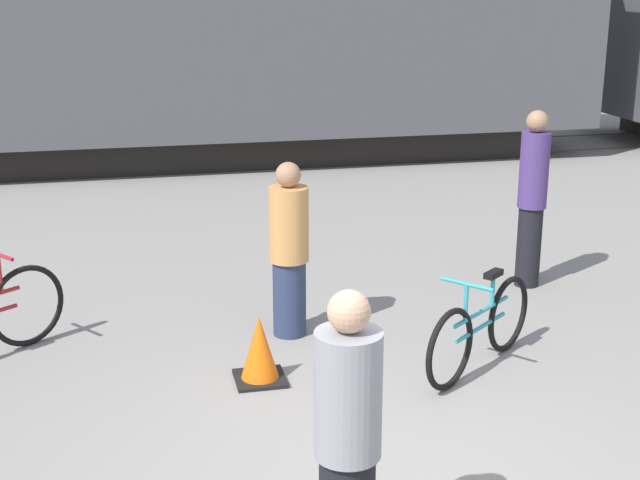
{
  "coord_description": "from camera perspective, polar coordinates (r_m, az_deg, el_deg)",
  "views": [
    {
      "loc": [
        -1.57,
        -4.69,
        3.11
      ],
      "look_at": [
        -0.06,
        1.88,
        1.1
      ],
      "focal_mm": 50.0,
      "sensor_mm": 36.0,
      "label": 1
    }
  ],
  "objects": [
    {
      "name": "rail_near",
      "position": [
        15.17,
        -6.76,
        4.68
      ],
      "size": [
        53.8,
        0.07,
        0.01
      ],
      "primitive_type": "cube",
      "color": "#4C4238",
      "rests_on": "ground_plane"
    },
    {
      "name": "rail_far",
      "position": [
        16.57,
        -7.32,
        5.67
      ],
      "size": [
        53.8,
        0.07,
        0.01
      ],
      "primitive_type": "cube",
      "color": "#4C4238",
      "rests_on": "ground_plane"
    },
    {
      "name": "person_in_grey",
      "position": [
        4.71,
        1.78,
        -12.62
      ],
      "size": [
        0.35,
        0.35,
        1.63
      ],
      "rotation": [
        0.0,
        0.0,
        5.78
      ],
      "color": "black",
      "rests_on": "ground_plane"
    },
    {
      "name": "person_in_tan",
      "position": [
        7.82,
        -2.0,
        -0.69
      ],
      "size": [
        0.35,
        0.35,
        1.58
      ],
      "rotation": [
        0.0,
        0.0,
        3.38
      ],
      "color": "#283351",
      "rests_on": "ground_plane"
    },
    {
      "name": "person_in_purple",
      "position": [
        9.3,
        13.42,
        2.65
      ],
      "size": [
        0.29,
        0.29,
        1.83
      ],
      "rotation": [
        0.0,
        0.0,
        4.6
      ],
      "color": "black",
      "rests_on": "ground_plane"
    },
    {
      "name": "traffic_cone",
      "position": [
        7.12,
        -3.89,
        -7.09
      ],
      "size": [
        0.4,
        0.4,
        0.55
      ],
      "color": "black",
      "rests_on": "ground_plane"
    },
    {
      "name": "bicycle_teal",
      "position": [
        7.39,
        10.24,
        -5.58
      ],
      "size": [
        1.31,
        1.04,
        0.82
      ],
      "color": "black",
      "rests_on": "ground_plane"
    }
  ]
}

